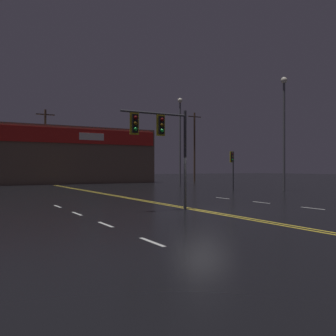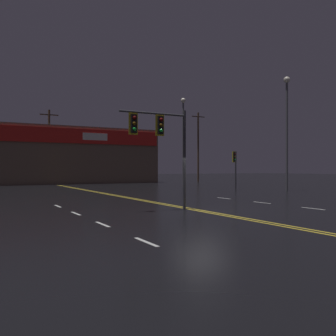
% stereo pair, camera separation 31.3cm
% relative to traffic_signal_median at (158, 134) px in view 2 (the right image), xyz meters
% --- Properties ---
extents(ground_plane, '(200.00, 200.00, 0.00)m').
position_rel_traffic_signal_median_xyz_m(ground_plane, '(1.71, -1.06, -3.61)').
color(ground_plane, black).
extents(road_markings, '(16.02, 60.00, 0.01)m').
position_rel_traffic_signal_median_xyz_m(road_markings, '(2.83, -2.89, -3.61)').
color(road_markings, gold).
rests_on(road_markings, ground).
extents(traffic_signal_median, '(3.45, 0.36, 4.80)m').
position_rel_traffic_signal_median_xyz_m(traffic_signal_median, '(0.00, 0.00, 0.00)').
color(traffic_signal_median, '#38383D').
rests_on(traffic_signal_median, ground).
extents(traffic_signal_corner_northeast, '(0.42, 0.36, 3.51)m').
position_rel_traffic_signal_median_xyz_m(traffic_signal_corner_northeast, '(13.41, 11.03, -1.04)').
color(traffic_signal_corner_northeast, '#38383D').
rests_on(traffic_signal_corner_northeast, ground).
extents(streetlight_near_left, '(0.56, 0.56, 10.02)m').
position_rel_traffic_signal_median_xyz_m(streetlight_near_left, '(16.84, 8.14, 2.73)').
color(streetlight_near_left, '#59595E').
rests_on(streetlight_near_left, ground).
extents(streetlight_far_right, '(0.56, 0.56, 10.28)m').
position_rel_traffic_signal_median_xyz_m(streetlight_far_right, '(14.71, 22.21, 2.87)').
color(streetlight_far_right, '#59595E').
rests_on(streetlight_far_right, ground).
extents(building_backdrop, '(27.71, 10.23, 7.24)m').
position_rel_traffic_signal_median_xyz_m(building_backdrop, '(1.71, 35.39, 0.02)').
color(building_backdrop, brown).
rests_on(building_backdrop, ground).
extents(utility_pole_row, '(44.51, 0.26, 12.63)m').
position_rel_traffic_signal_median_xyz_m(utility_pole_row, '(-0.30, 30.82, 2.00)').
color(utility_pole_row, '#4C3828').
rests_on(utility_pole_row, ground).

